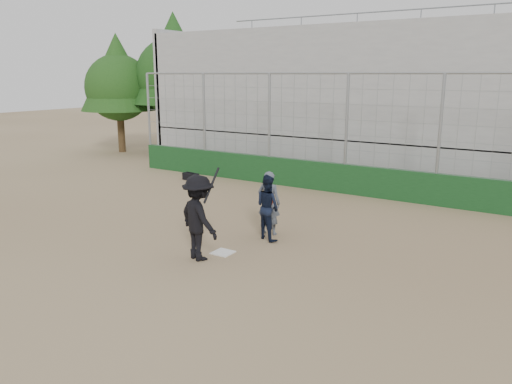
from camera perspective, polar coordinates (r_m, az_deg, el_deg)
The scene contains 10 objects.
ground at distance 11.45m, azimuth -3.80°, elevation -6.97°, with size 90.00×90.00×0.00m, color brown.
home_plate at distance 11.45m, azimuth -3.80°, elevation -6.92°, with size 0.44×0.44×0.02m, color white.
backstop at distance 17.16m, azimuth 10.12°, elevation 3.00°, with size 18.10×0.25×4.04m.
bleachers at distance 21.58m, azimuth 15.48°, elevation 10.07°, with size 20.25×6.70×6.98m.
tree_left at distance 26.24m, azimuth -9.30°, elevation 14.06°, with size 4.48×4.48×7.00m.
tree_right at distance 26.92m, azimuth -15.50°, elevation 12.40°, with size 3.84×3.84×6.00m.
batter_at_plate at distance 10.86m, azimuth -6.56°, elevation -2.93°, with size 1.38×1.08×2.02m.
catcher_crouched at distance 12.21m, azimuth 1.32°, elevation -2.94°, with size 0.97×0.89×1.10m.
umpire at distance 12.56m, azimuth 1.48°, elevation -1.62°, with size 0.59×0.39×1.46m, color #4C5460.
equipment_bag at distance 19.30m, azimuth -7.48°, elevation 1.76°, with size 0.67×0.35×0.32m.
Camera 1 is at (6.40, -8.63, 3.96)m, focal length 35.00 mm.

